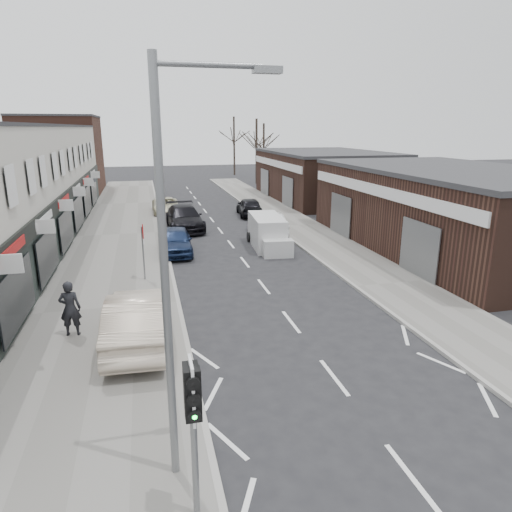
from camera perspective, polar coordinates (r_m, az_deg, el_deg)
ground at (r=12.26m, az=13.60°, el=-19.16°), size 160.00×160.00×0.00m
pavement_left at (r=31.62m, az=-16.67°, el=2.55°), size 5.50×64.00×0.12m
pavement_right at (r=33.33m, az=5.32°, el=3.80°), size 3.50×64.00×0.12m
brick_block_far at (r=54.57m, az=-23.21°, el=11.45°), size 8.00×10.00×8.00m
right_unit_near at (r=29.10m, az=23.46°, el=5.21°), size 10.00×18.00×4.50m
right_unit_far at (r=46.47m, az=8.53°, el=9.81°), size 10.00×16.00×4.50m
tree_far_a at (r=58.91m, az=0.07°, el=9.01°), size 3.60×3.60×8.00m
tree_far_b at (r=65.30m, az=0.95°, el=9.67°), size 3.60×3.60×7.50m
tree_far_c at (r=70.46m, az=-2.70°, el=10.10°), size 3.60×3.60×8.50m
traffic_light at (r=8.18m, az=-7.93°, el=-17.90°), size 0.28×0.60×3.10m
street_lamp at (r=8.35m, az=-10.24°, el=-0.54°), size 2.23×0.22×8.00m
warning_sign at (r=21.34m, az=-13.95°, el=2.50°), size 0.12×0.80×2.70m
white_van at (r=27.17m, az=1.45°, el=2.91°), size 2.01×4.93×1.87m
sedan_on_pavement at (r=15.38m, az=-14.63°, el=-7.54°), size 2.06×5.28×1.71m
pedestrian at (r=16.61m, az=-22.22°, el=-6.08°), size 0.73×0.50×1.92m
parked_car_left_a at (r=26.26m, az=-9.95°, el=1.89°), size 1.93×4.40×1.47m
parked_car_left_b at (r=32.53m, az=-8.93°, el=4.76°), size 2.56×5.78×1.65m
parked_car_left_c at (r=38.89m, az=-11.18°, el=6.18°), size 2.22×4.73×1.31m
parked_car_right_a at (r=30.23m, az=1.42°, el=4.01°), size 1.64×4.68×1.54m
parked_car_right_b at (r=37.23m, az=-0.85°, el=6.20°), size 2.12×4.51×1.49m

